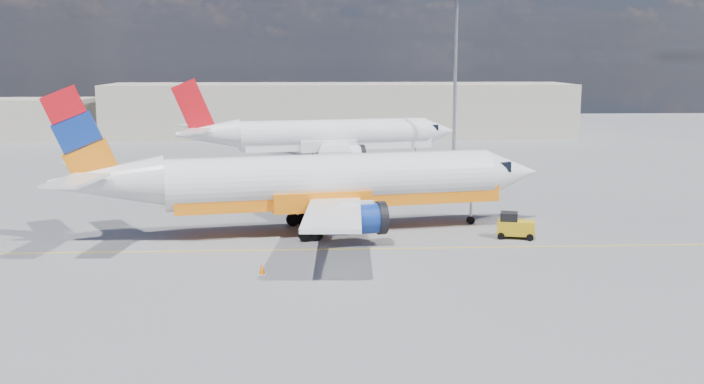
{
  "coord_description": "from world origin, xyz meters",
  "views": [
    {
      "loc": [
        0.33,
        -45.28,
        12.05
      ],
      "look_at": [
        2.98,
        4.06,
        3.5
      ],
      "focal_mm": 40.0,
      "sensor_mm": 36.0,
      "label": 1
    }
  ],
  "objects_px": {
    "second_jet": "(325,136)",
    "gse_tug": "(515,226)",
    "main_jet": "(317,183)",
    "traffic_cone": "(262,269)"
  },
  "relations": [
    {
      "from": "second_jet",
      "to": "traffic_cone",
      "type": "relative_size",
      "value": 51.68
    },
    {
      "from": "second_jet",
      "to": "traffic_cone",
      "type": "height_order",
      "value": "second_jet"
    },
    {
      "from": "second_jet",
      "to": "traffic_cone",
      "type": "bearing_deg",
      "value": -107.07
    },
    {
      "from": "second_jet",
      "to": "gse_tug",
      "type": "height_order",
      "value": "second_jet"
    },
    {
      "from": "traffic_cone",
      "to": "main_jet",
      "type": "bearing_deg",
      "value": 72.92
    },
    {
      "from": "main_jet",
      "to": "gse_tug",
      "type": "distance_m",
      "value": 13.69
    },
    {
      "from": "main_jet",
      "to": "second_jet",
      "type": "xyz_separation_m",
      "value": [
        1.24,
        34.41,
        -0.21
      ]
    },
    {
      "from": "main_jet",
      "to": "gse_tug",
      "type": "relative_size",
      "value": 12.71
    },
    {
      "from": "gse_tug",
      "to": "traffic_cone",
      "type": "height_order",
      "value": "gse_tug"
    },
    {
      "from": "gse_tug",
      "to": "traffic_cone",
      "type": "bearing_deg",
      "value": -138.43
    }
  ]
}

